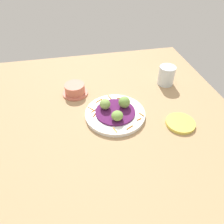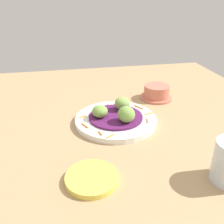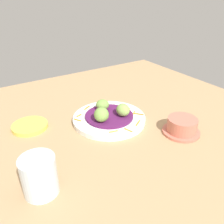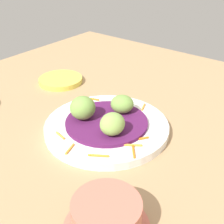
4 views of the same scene
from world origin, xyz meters
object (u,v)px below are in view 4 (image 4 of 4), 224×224
Objects in this scene: main_plate at (107,127)px; guac_scoop_left at (83,108)px; guac_scoop_right at (122,104)px; side_plate_small at (61,80)px; terracotta_bowl at (107,218)px; guac_scoop_center at (115,124)px.

guac_scoop_left reaches higher than main_plate.
guac_scoop_right is 25.34cm from side_plate_small.
terracotta_bowl reaches higher than side_plate_small.
guac_scoop_left is 8.30cm from guac_scoop_right.
side_plate_small is at bearing -122.15° from guac_scoop_left.
guac_scoop_left is 1.06× the size of guac_scoop_right.
main_plate is at bearing -3.16° from guac_scoop_right.
guac_scoop_right is at bearing 77.11° from side_plate_small.
guac_scoop_left is at bearing -33.16° from guac_scoop_right.
terracotta_bowl is at bearing 39.01° from main_plate.
guac_scoop_left is at bearing -93.16° from guac_scoop_center.
main_plate is 6.01cm from guac_scoop_center.
guac_scoop_left reaches higher than guac_scoop_center.
main_plate is 26.33cm from side_plate_small.
main_plate is at bearing -123.16° from guac_scoop_center.
side_plate_small is (-12.53, -19.93, -4.08)cm from guac_scoop_left.
guac_scoop_left is 0.44× the size of side_plate_small.
guac_scoop_right is (-4.77, 0.26, 3.33)cm from main_plate.
guac_scoop_center is 1.02× the size of guac_scoop_right.
side_plate_small is (-10.37, -24.20, -0.18)cm from main_plate.
main_plate is 5.20× the size of guac_scoop_right.
terracotta_bowl is at bearing 34.70° from guac_scoop_center.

